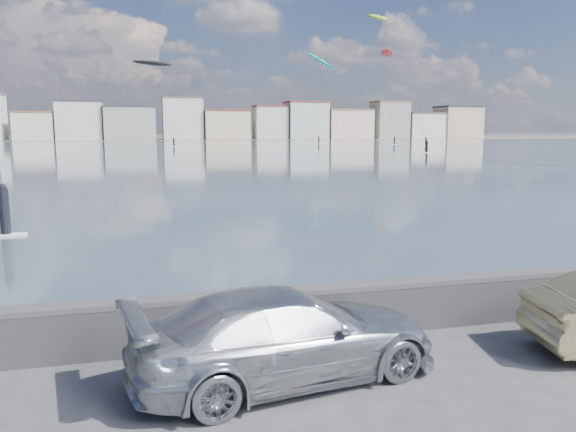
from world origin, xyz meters
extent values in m
plane|color=#333335|center=(0.00, 0.00, 0.00)|extent=(700.00, 700.00, 0.00)
cube|color=#2D4252|center=(0.00, 91.50, 0.01)|extent=(500.00, 177.00, 0.00)
cube|color=#4C473D|center=(0.00, 200.00, 0.01)|extent=(500.00, 60.00, 0.00)
cube|color=#28282B|center=(0.00, 2.70, 0.45)|extent=(400.00, 0.35, 0.90)
cylinder|color=#28282B|center=(0.00, 2.70, 0.90)|extent=(400.00, 0.36, 0.36)
cube|color=beige|center=(-35.00, 186.00, 4.25)|extent=(12.00, 10.00, 8.50)
cube|color=brown|center=(-35.00, 186.00, 8.80)|extent=(12.24, 10.20, 0.60)
cube|color=beige|center=(-21.50, 186.00, 6.00)|extent=(14.00, 11.00, 12.00)
cube|color=#2D2D33|center=(-21.50, 186.00, 12.30)|extent=(14.28, 11.22, 0.60)
cube|color=gray|center=(-6.00, 186.00, 5.25)|extent=(16.00, 13.00, 10.50)
cube|color=#2D2D33|center=(-6.00, 186.00, 10.80)|extent=(16.32, 13.26, 0.60)
cube|color=beige|center=(11.00, 186.00, 6.75)|extent=(13.00, 10.00, 13.50)
cube|color=#4C423D|center=(11.00, 186.00, 13.80)|extent=(13.26, 10.20, 0.60)
cube|color=beige|center=(25.50, 186.00, 4.75)|extent=(15.00, 12.00, 9.50)
cube|color=brown|center=(25.50, 186.00, 9.80)|extent=(15.30, 12.24, 0.60)
cube|color=beige|center=(41.00, 186.00, 5.50)|extent=(11.00, 9.00, 11.00)
cube|color=brown|center=(41.00, 186.00, 11.30)|extent=(11.22, 9.18, 0.60)
cube|color=#B7C6BC|center=(54.00, 186.00, 6.25)|extent=(14.00, 11.00, 12.50)
cube|color=brown|center=(54.00, 186.00, 12.80)|extent=(14.28, 11.22, 0.60)
cube|color=beige|center=(69.50, 186.00, 5.00)|extent=(16.00, 12.00, 10.00)
cube|color=brown|center=(69.50, 186.00, 10.30)|extent=(16.32, 12.24, 0.60)
cube|color=gray|center=(86.00, 186.00, 6.50)|extent=(12.00, 10.00, 13.00)
cube|color=brown|center=(86.00, 186.00, 13.30)|extent=(12.24, 10.20, 0.60)
cube|color=silver|center=(99.50, 186.00, 4.50)|extent=(14.00, 11.00, 9.00)
cube|color=#4C423D|center=(99.50, 186.00, 9.30)|extent=(14.28, 11.22, 0.60)
cube|color=#CCB293|center=(114.00, 186.00, 5.75)|extent=(15.00, 12.00, 11.50)
cube|color=#2D2D33|center=(114.00, 186.00, 11.80)|extent=(15.30, 12.24, 0.60)
imported|color=#ADAFB3|center=(0.23, 1.11, 0.74)|extent=(5.34, 2.90, 1.47)
ellipsoid|color=#19BFBF|center=(43.98, 137.52, 21.20)|extent=(7.70, 7.35, 6.07)
cube|color=white|center=(40.52, 127.78, 0.05)|extent=(1.40, 0.42, 0.08)
cylinder|color=black|center=(40.52, 127.78, 0.95)|extent=(0.36, 0.36, 1.70)
sphere|color=black|center=(40.52, 127.78, 1.85)|extent=(0.28, 0.28, 0.28)
cylinder|color=black|center=(42.25, 132.65, 11.25)|extent=(3.50, 9.77, 19.92)
ellipsoid|color=#8CD826|center=(54.95, 126.56, 30.83)|extent=(3.23, 9.37, 3.81)
cube|color=white|center=(56.03, 117.11, 0.05)|extent=(1.40, 0.42, 0.08)
cylinder|color=black|center=(56.03, 117.11, 0.95)|extent=(0.36, 0.36, 1.70)
sphere|color=black|center=(56.03, 117.11, 1.85)|extent=(0.28, 0.28, 0.28)
cylinder|color=black|center=(55.49, 121.84, 16.06)|extent=(1.11, 9.48, 29.54)
cube|color=white|center=(42.13, 75.06, 0.05)|extent=(1.40, 0.42, 0.08)
cylinder|color=black|center=(42.13, 75.06, 0.95)|extent=(0.36, 0.36, 1.70)
sphere|color=black|center=(42.13, 75.06, 1.85)|extent=(0.28, 0.28, 0.28)
cylinder|color=black|center=(41.18, 82.09, 18.70)|extent=(1.95, 14.09, 34.81)
ellipsoid|color=red|center=(55.78, 122.35, 21.81)|extent=(5.47, 9.60, 1.72)
cube|color=white|center=(59.27, 107.62, 0.05)|extent=(1.40, 0.42, 0.08)
cylinder|color=black|center=(59.27, 107.62, 0.95)|extent=(0.36, 0.36, 1.70)
sphere|color=black|center=(59.27, 107.62, 1.85)|extent=(0.28, 0.28, 0.28)
cylinder|color=black|center=(57.53, 114.99, 11.56)|extent=(3.52, 14.76, 20.53)
cube|color=white|center=(-7.01, 15.39, 0.05)|extent=(1.40, 0.42, 0.08)
cylinder|color=black|center=(-7.01, 15.39, 0.95)|extent=(0.36, 0.36, 1.70)
sphere|color=black|center=(-7.01, 15.39, 1.85)|extent=(0.28, 0.28, 0.28)
ellipsoid|color=black|center=(0.61, 126.44, 18.40)|extent=(10.33, 8.42, 2.30)
cube|color=white|center=(4.27, 115.14, 0.05)|extent=(1.40, 0.42, 0.08)
cylinder|color=black|center=(4.27, 115.14, 0.95)|extent=(0.36, 0.36, 1.70)
sphere|color=black|center=(4.27, 115.14, 1.85)|extent=(0.28, 0.28, 0.28)
cylinder|color=black|center=(2.44, 120.79, 9.85)|extent=(3.69, 11.33, 17.11)
camera|label=1|loc=(-1.86, -7.23, 4.03)|focal=35.00mm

